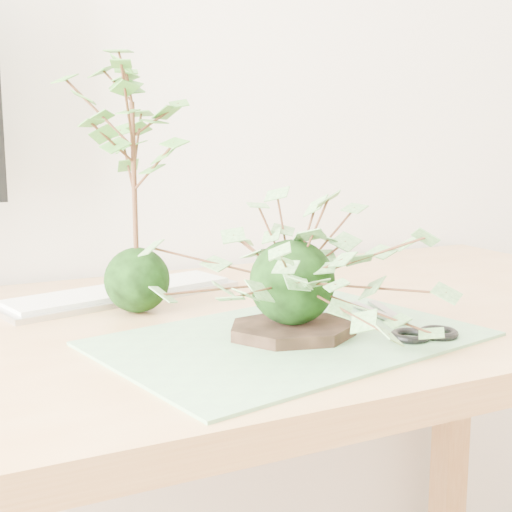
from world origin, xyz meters
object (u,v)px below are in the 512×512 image
at_px(keyboard, 120,293).
at_px(desk, 190,383).
at_px(maple_kokedama, 132,119).
at_px(ivy_kokedama, 293,242).

bearing_deg(keyboard, desk, -89.58).
relative_size(desk, maple_kokedama, 4.13).
bearing_deg(ivy_kokedama, desk, 122.66).
relative_size(maple_kokedama, keyboard, 0.98).
relative_size(desk, keyboard, 4.05).
bearing_deg(ivy_kokedama, keyboard, 112.89).
bearing_deg(desk, maple_kokedama, 120.30).
height_order(ivy_kokedama, maple_kokedama, maple_kokedama).
distance_m(ivy_kokedama, keyboard, 0.36).
height_order(ivy_kokedama, keyboard, ivy_kokedama).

